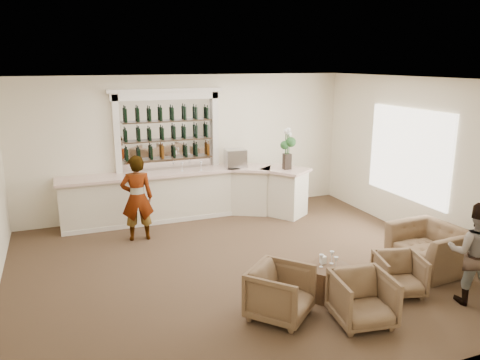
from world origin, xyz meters
name	(u,v)px	position (x,y,z in m)	size (l,w,h in m)	color
ground	(242,267)	(0.00, 0.00, 0.00)	(8.00, 8.00, 0.00)	#4C3826
room_shell	(236,132)	(0.16, 0.71, 2.34)	(8.04, 7.02, 3.32)	#EEE3C6
bar_counter	(188,195)	(-0.16, 3.00, 0.57)	(5.72, 1.80, 1.14)	silver
back_bar_alcove	(168,131)	(-0.50, 3.41, 2.03)	(2.64, 0.25, 3.00)	white
cocktail_table	(328,281)	(0.86, -1.48, 0.25)	(0.68, 0.68, 0.50)	#4A3620
sommelier	(137,198)	(-1.48, 2.07, 0.89)	(0.65, 0.43, 1.78)	gray
guest	(475,254)	(2.78, -2.44, 0.80)	(0.77, 0.60, 1.59)	gray
armchair_left	(280,293)	(-0.12, -1.76, 0.38)	(0.81, 0.84, 0.76)	brown
armchair_center	(362,299)	(0.89, -2.32, 0.37)	(0.78, 0.80, 0.73)	brown
armchair_right	(399,274)	(1.96, -1.80, 0.32)	(0.69, 0.71, 0.65)	brown
armchair_far	(430,249)	(3.05, -1.28, 0.39)	(1.20, 1.05, 0.78)	brown
espresso_machine	(235,158)	(1.03, 3.01, 1.35)	(0.48, 0.41, 0.43)	silver
flower_vase	(287,146)	(2.06, 2.34, 1.69)	(0.26, 0.26, 0.97)	black
wine_glass_bar_left	(201,166)	(0.15, 2.96, 1.25)	(0.07, 0.07, 0.21)	white
wine_glass_bar_right	(182,167)	(-0.28, 3.05, 1.25)	(0.07, 0.07, 0.21)	white
wine_glass_tbl_a	(321,261)	(0.74, -1.45, 0.60)	(0.07, 0.07, 0.21)	white
wine_glass_tbl_b	(332,257)	(0.96, -1.40, 0.60)	(0.07, 0.07, 0.21)	white
wine_glass_tbl_c	(336,263)	(0.90, -1.61, 0.60)	(0.07, 0.07, 0.21)	white
napkin_holder	(323,260)	(0.84, -1.34, 0.56)	(0.08, 0.08, 0.12)	white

